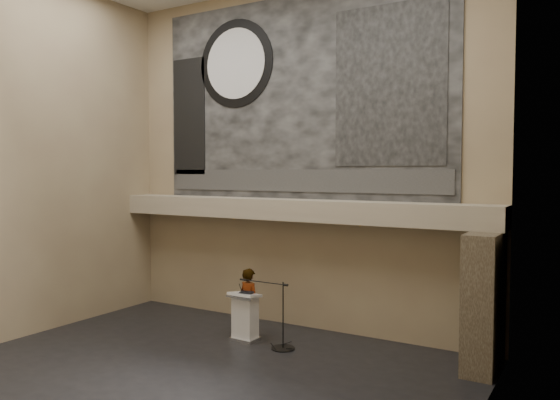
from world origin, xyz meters
The scene contains 19 objects.
floor centered at (0.00, 0.00, 0.00)m, with size 10.00×10.00×0.00m, color black.
wall_back centered at (0.00, 4.00, 4.25)m, with size 10.00×0.02×8.50m, color #816C52.
wall_left centered at (-5.00, 0.00, 4.25)m, with size 0.02×8.00×8.50m, color #816C52.
wall_right centered at (5.00, 0.00, 4.25)m, with size 0.02×8.00×8.50m, color #816C52.
soffit centered at (0.00, 3.60, 2.95)m, with size 10.00×0.80×0.50m, color gray.
sprinkler_left centered at (-1.60, 3.55, 2.67)m, with size 0.04×0.04×0.06m, color #B2893D.
sprinkler_right centered at (1.90, 3.55, 2.67)m, with size 0.04×0.04×0.06m, color #B2893D.
banner centered at (0.00, 3.97, 5.70)m, with size 8.00×0.05×5.00m, color black.
banner_text_strip centered at (0.00, 3.93, 3.65)m, with size 7.76×0.02×0.55m, color #2E2E2E.
banner_clock_rim centered at (-1.80, 3.93, 6.70)m, with size 2.30×2.30×0.02m, color black.
banner_clock_face centered at (-1.80, 3.91, 6.70)m, with size 1.84×1.84×0.02m, color silver.
banner_building_print centered at (2.40, 3.93, 5.80)m, with size 2.60×0.02×3.60m, color black.
banner_brick_print centered at (-3.40, 3.93, 5.40)m, with size 1.10×0.02×3.20m, color black.
stone_pier centered at (4.65, 3.15, 1.35)m, with size 0.60×1.40×2.70m, color #3D3225.
lectern centered at (-0.38, 2.28, 0.55)m, with size 0.69×0.51×1.13m.
binder centered at (-0.34, 2.27, 1.12)m, with size 0.30×0.24×0.04m, color black.
papers centered at (-0.46, 2.27, 1.10)m, with size 0.22×0.31×0.01m, color white.
speaker_person centered at (-0.48, 2.59, 0.81)m, with size 0.59×0.39×1.62m, color white.
mic_stand centered at (0.62, 2.24, 0.21)m, with size 1.39×0.52×1.48m.
Camera 1 is at (6.66, -7.84, 3.88)m, focal length 35.00 mm.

